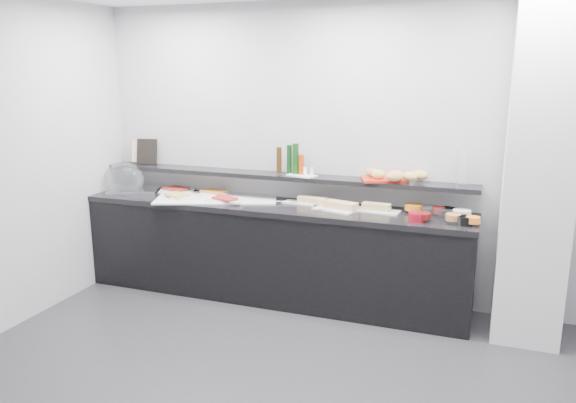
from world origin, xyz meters
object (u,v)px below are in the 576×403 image
(framed_print, at_px, (147,152))
(condiment_tray, at_px, (302,175))
(cloche_base, at_px, (134,191))
(sandwich_plate_mid, at_px, (334,210))
(bread_tray, at_px, (384,179))
(carafe, at_px, (462,168))

(framed_print, xyz_separation_m, condiment_tray, (1.70, -0.08, -0.12))
(cloche_base, distance_m, condiment_tray, 1.74)
(sandwich_plate_mid, distance_m, condiment_tray, 0.48)
(bread_tray, height_order, carafe, carafe)
(cloche_base, height_order, sandwich_plate_mid, cloche_base)
(sandwich_plate_mid, relative_size, bread_tray, 0.95)
(bread_tray, bearing_deg, sandwich_plate_mid, -167.70)
(framed_print, bearing_deg, bread_tray, -12.73)
(bread_tray, distance_m, carafe, 0.66)
(cloche_base, distance_m, framed_print, 0.43)
(framed_print, height_order, carafe, carafe)
(carafe, bearing_deg, sandwich_plate_mid, -166.93)
(bread_tray, relative_size, carafe, 1.28)
(cloche_base, distance_m, bread_tray, 2.48)
(cloche_base, height_order, condiment_tray, condiment_tray)
(sandwich_plate_mid, xyz_separation_m, carafe, (1.03, 0.24, 0.39))
(sandwich_plate_mid, xyz_separation_m, framed_print, (-2.06, 0.28, 0.37))
(sandwich_plate_mid, relative_size, framed_print, 1.40)
(cloche_base, bearing_deg, bread_tray, -16.77)
(cloche_base, distance_m, carafe, 3.14)
(bread_tray, bearing_deg, cloche_base, 164.41)
(cloche_base, relative_size, condiment_tray, 1.88)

